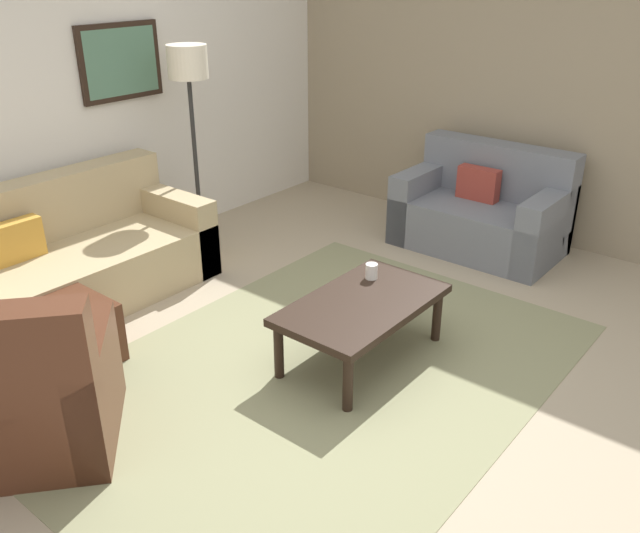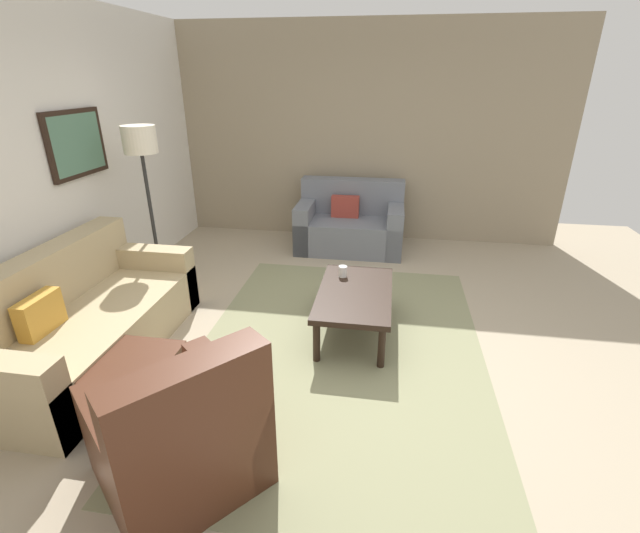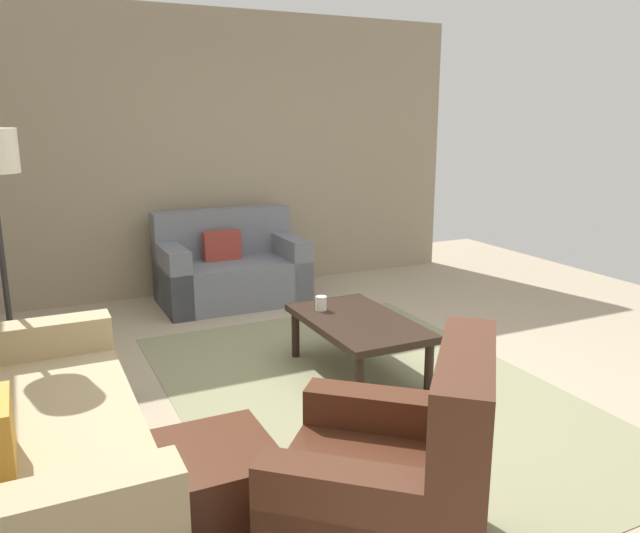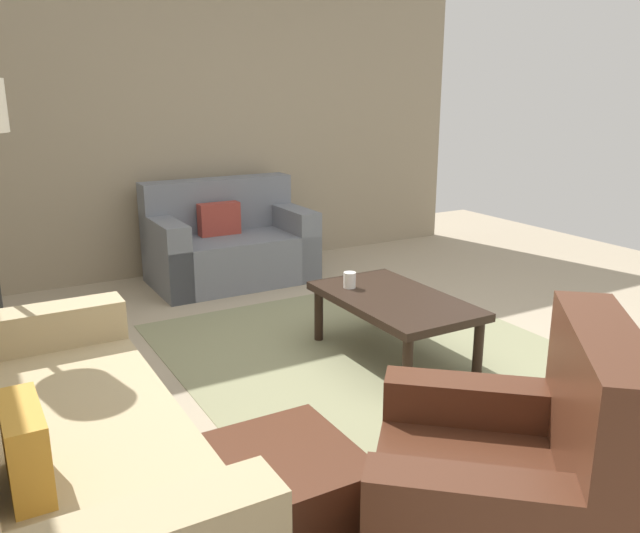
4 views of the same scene
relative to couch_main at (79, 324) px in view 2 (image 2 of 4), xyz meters
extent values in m
plane|color=tan|center=(0.40, -2.09, -0.30)|extent=(8.00, 8.00, 0.00)
cube|color=silver|center=(0.40, 0.51, 1.10)|extent=(6.00, 0.12, 2.80)
cube|color=gray|center=(3.40, -2.09, 1.10)|extent=(0.12, 5.20, 2.80)
cube|color=gray|center=(0.40, -2.09, -0.29)|extent=(3.41, 2.39, 0.01)
cube|color=tan|center=(0.00, -0.10, -0.09)|extent=(2.03, 0.93, 0.42)
cube|color=tan|center=(0.00, 0.24, 0.14)|extent=(2.03, 0.24, 0.88)
cube|color=tan|center=(0.92, -0.10, 0.01)|extent=(0.20, 0.93, 0.62)
cube|color=gold|center=(-0.31, 0.02, 0.26)|extent=(0.36, 0.12, 0.28)
cube|color=slate|center=(2.78, -1.94, -0.09)|extent=(0.82, 1.37, 0.42)
cube|color=slate|center=(3.08, -1.94, 0.14)|extent=(0.24, 1.37, 0.88)
cube|color=slate|center=(2.78, -1.35, 0.01)|extent=(0.82, 0.20, 0.62)
cube|color=slate|center=(2.78, -2.52, 0.01)|extent=(0.82, 0.20, 0.62)
cube|color=#99382D|center=(2.86, -1.86, 0.26)|extent=(0.12, 0.36, 0.28)
cube|color=#4C2819|center=(-1.00, -1.33, -0.08)|extent=(1.13, 1.13, 0.44)
cube|color=#4C2819|center=(-1.20, -1.56, 0.18)|extent=(0.74, 0.68, 0.95)
cube|color=#4C2819|center=(-0.76, -1.54, 0.00)|extent=(0.65, 0.71, 0.60)
cube|color=#4C2819|center=(-1.25, -1.12, 0.00)|extent=(0.65, 0.71, 0.60)
cube|color=#4C2819|center=(-0.51, -0.77, -0.10)|extent=(0.56, 0.56, 0.40)
cylinder|color=black|center=(0.23, -2.44, -0.12)|extent=(0.06, 0.06, 0.36)
cylinder|color=black|center=(1.21, -2.44, -0.12)|extent=(0.06, 0.06, 0.36)
cylinder|color=black|center=(0.23, -1.92, -0.12)|extent=(0.06, 0.06, 0.36)
cylinder|color=black|center=(1.21, -1.92, -0.12)|extent=(0.06, 0.06, 0.36)
cube|color=black|center=(0.72, -2.18, 0.09)|extent=(1.10, 0.64, 0.05)
cylinder|color=white|center=(1.01, -2.04, 0.17)|extent=(0.08, 0.08, 0.10)
cylinder|color=black|center=(1.30, -0.02, -0.28)|extent=(0.28, 0.28, 0.03)
cylinder|color=#262626|center=(1.30, -0.02, 0.43)|extent=(0.04, 0.04, 1.45)
cylinder|color=beige|center=(1.30, -0.02, 1.28)|extent=(0.32, 0.32, 0.26)
cube|color=black|center=(0.99, 0.43, 1.28)|extent=(0.74, 0.04, 0.59)
cube|color=#517C64|center=(0.99, 0.41, 1.28)|extent=(0.66, 0.01, 0.51)
camera|label=1|loc=(-2.25, -4.25, 2.04)|focal=37.23mm
camera|label=2|loc=(-2.73, -2.42, 1.86)|focal=24.70mm
camera|label=3|loc=(-2.89, -0.16, 1.49)|focal=35.18mm
camera|label=4|loc=(-2.35, 0.11, 1.37)|focal=36.16mm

